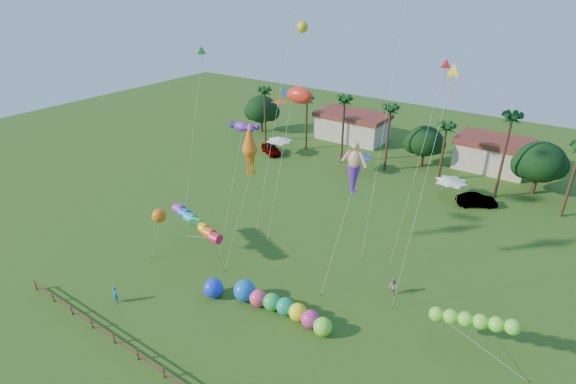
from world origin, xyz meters
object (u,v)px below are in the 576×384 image
Objects in this scene: spectator_a at (115,295)px; caterpillar_inflatable at (278,305)px; blue_ball at (213,288)px; spectator_b at (393,287)px; car_a at (271,149)px; car_b at (477,200)px.

caterpillar_inflatable is (12.94, 7.36, 0.00)m from spectator_a.
spectator_a is 8.84m from blue_ball.
spectator_b is 16.64m from blue_ball.
blue_ball is at bearing -168.91° from caterpillar_inflatable.
car_a is 2.67× the size of blue_ball.
car_a is at bearing -170.63° from spectator_b.
spectator_b is (-1.70, -22.97, 0.03)m from car_b.
spectator_b is at bearing 45.75° from caterpillar_inflatable.
spectator_b is at bearing 35.97° from blue_ball.
spectator_b is (31.37, -22.78, 0.01)m from car_a.
blue_ball is (-15.16, -32.74, 0.10)m from car_b.
car_a is 2.88× the size of spectator_b.
blue_ball reaches higher than car_b.
spectator_b is at bearing 38.70° from spectator_a.
car_a is 39.30m from caterpillar_inflatable.
car_a reaches higher than car_b.
spectator_b is 10.92m from caterpillar_inflatable.
spectator_a is at bearing -139.06° from blue_ball.
spectator_b is at bearing -95.41° from car_a.
spectator_a reaches higher than car_a.
spectator_a reaches higher than car_b.
caterpillar_inflatable is at bearing 30.64° from spectator_a.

